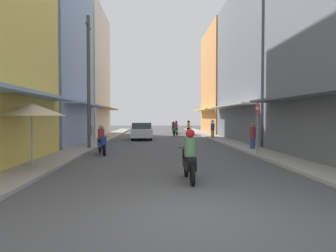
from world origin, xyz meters
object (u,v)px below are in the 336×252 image
(motorbike_red, at_px, (173,127))
(vendor_umbrella, at_px, (31,110))
(street_sign_no_entry, at_px, (258,121))
(pedestrian_far, at_px, (213,128))
(motorbike_blue, at_px, (102,141))
(pedestrian_foreground, at_px, (90,134))
(utility_pole, at_px, (89,82))
(motorbike_black, at_px, (189,158))
(pedestrian_midway, at_px, (253,137))
(parked_car, at_px, (142,131))
(motorbike_white, at_px, (189,128))
(motorbike_green, at_px, (176,129))

(motorbike_red, height_order, vendor_umbrella, vendor_umbrella)
(street_sign_no_entry, bearing_deg, pedestrian_far, 89.13)
(vendor_umbrella, height_order, street_sign_no_entry, street_sign_no_entry)
(motorbike_blue, relative_size, motorbike_red, 0.96)
(pedestrian_foreground, bearing_deg, utility_pole, -79.15)
(motorbike_black, distance_m, pedestrian_midway, 9.06)
(motorbike_red, xyz_separation_m, parked_car, (-3.41, -9.17, 0.04))
(pedestrian_foreground, relative_size, utility_pole, 0.21)
(motorbike_black, distance_m, utility_pole, 10.36)
(utility_pole, bearing_deg, pedestrian_midway, -4.71)
(street_sign_no_entry, bearing_deg, motorbike_blue, 170.80)
(pedestrian_midway, height_order, vendor_umbrella, vendor_umbrella)
(pedestrian_foreground, xyz_separation_m, utility_pole, (0.40, -2.11, 3.18))
(pedestrian_midway, bearing_deg, motorbike_blue, -171.38)
(motorbike_white, xyz_separation_m, motorbike_green, (-1.57, -1.79, 0.00))
(motorbike_white, bearing_deg, motorbike_red, 114.74)
(motorbike_red, relative_size, utility_pole, 0.23)
(pedestrian_midway, relative_size, utility_pole, 0.21)
(motorbike_blue, relative_size, parked_car, 0.42)
(motorbike_black, xyz_separation_m, pedestrian_midway, (4.64, 7.78, 0.10))
(parked_car, relative_size, pedestrian_far, 2.44)
(motorbike_black, distance_m, motorbike_red, 25.65)
(motorbike_white, height_order, motorbike_blue, same)
(vendor_umbrella, bearing_deg, pedestrian_foreground, 88.87)
(pedestrian_midway, bearing_deg, street_sign_no_entry, -104.18)
(pedestrian_foreground, distance_m, street_sign_no_entry, 10.75)
(motorbike_blue, xyz_separation_m, pedestrian_foreground, (-1.49, 4.16, 0.10))
(motorbike_black, distance_m, parked_car, 16.58)
(motorbike_blue, xyz_separation_m, parked_car, (1.67, 9.94, 0.04))
(motorbike_black, bearing_deg, vendor_umbrella, 160.58)
(vendor_umbrella, bearing_deg, motorbike_red, 74.12)
(motorbike_blue, distance_m, pedestrian_midway, 8.48)
(parked_car, height_order, street_sign_no_entry, street_sign_no_entry)
(parked_car, bearing_deg, motorbike_white, 51.23)
(pedestrian_far, bearing_deg, motorbike_black, -104.00)
(motorbike_white, xyz_separation_m, motorbike_red, (-1.44, 3.13, 0.00))
(utility_pole, height_order, street_sign_no_entry, utility_pole)
(motorbike_black, bearing_deg, motorbike_blue, 119.89)
(motorbike_black, bearing_deg, parked_car, 97.16)
(motorbike_blue, height_order, pedestrian_foreground, pedestrian_foreground)
(motorbike_green, xyz_separation_m, street_sign_no_entry, (2.79, -15.45, 1.01))
(parked_car, xyz_separation_m, street_sign_no_entry, (6.07, -11.20, 0.98))
(utility_pole, bearing_deg, motorbike_white, 61.35)
(parked_car, bearing_deg, motorbike_red, 69.60)
(street_sign_no_entry, bearing_deg, pedestrian_foreground, 149.61)
(motorbike_blue, xyz_separation_m, vendor_umbrella, (-1.66, -4.60, 1.49))
(motorbike_blue, xyz_separation_m, motorbike_red, (5.08, 19.11, 0.00))
(motorbike_green, height_order, pedestrian_far, pedestrian_far)
(motorbike_white, bearing_deg, motorbike_green, -131.27)
(motorbike_black, xyz_separation_m, motorbike_red, (1.34, 25.62, 0.00))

